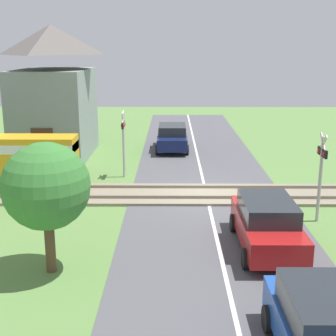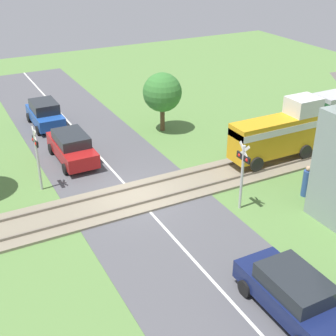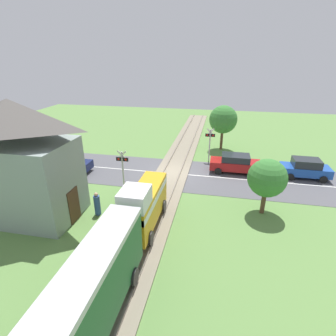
% 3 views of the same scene
% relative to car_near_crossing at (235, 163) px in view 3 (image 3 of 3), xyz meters
% --- Properties ---
extents(ground_plane, '(60.00, 60.00, 0.00)m').
position_rel_car_near_crossing_xyz_m(ground_plane, '(5.26, 1.44, -0.82)').
color(ground_plane, '#5B8442').
extents(road_surface, '(48.00, 6.40, 0.02)m').
position_rel_car_near_crossing_xyz_m(road_surface, '(5.26, 1.44, -0.81)').
color(road_surface, '#515156').
rests_on(road_surface, ground_plane).
extents(track_bed, '(2.80, 48.00, 0.24)m').
position_rel_car_near_crossing_xyz_m(track_bed, '(5.26, 1.44, -0.76)').
color(track_bed, gray).
rests_on(track_bed, ground_plane).
extents(car_near_crossing, '(4.23, 1.84, 1.58)m').
position_rel_car_near_crossing_xyz_m(car_near_crossing, '(0.00, 0.00, 0.00)').
color(car_near_crossing, '#A81919').
rests_on(car_near_crossing, ground_plane).
extents(car_far_side, '(4.25, 1.91, 1.53)m').
position_rel_car_near_crossing_xyz_m(car_far_side, '(14.27, 2.88, -0.02)').
color(car_far_side, '#141E4C').
rests_on(car_far_side, ground_plane).
extents(car_behind_queue, '(3.79, 1.79, 1.63)m').
position_rel_car_near_crossing_xyz_m(car_behind_queue, '(-5.61, 0.00, 0.01)').
color(car_behind_queue, '#1E4CA8').
rests_on(car_behind_queue, ground_plane).
extents(crossing_signal_west_approach, '(0.90, 0.18, 3.19)m').
position_rel_car_near_crossing_xyz_m(crossing_signal_west_approach, '(2.35, -2.29, 1.22)').
color(crossing_signal_west_approach, '#B7B7B7').
rests_on(crossing_signal_west_approach, ground_plane).
extents(crossing_signal_east_approach, '(0.90, 0.18, 3.19)m').
position_rel_car_near_crossing_xyz_m(crossing_signal_east_approach, '(8.16, 5.17, 1.22)').
color(crossing_signal_east_approach, '#B7B7B7').
rests_on(crossing_signal_east_approach, ground_plane).
extents(station_building, '(6.38, 4.12, 7.23)m').
position_rel_car_near_crossing_xyz_m(station_building, '(12.67, 9.44, 2.71)').
color(station_building, gray).
rests_on(station_building, ground_plane).
extents(pedestrian_by_station, '(0.38, 0.38, 1.55)m').
position_rel_car_near_crossing_xyz_m(pedestrian_by_station, '(8.68, 8.54, -0.12)').
color(pedestrian_by_station, '#2D4C8E').
rests_on(pedestrian_by_station, ground_plane).
extents(tree_roadside_hedge, '(2.36, 2.36, 3.64)m').
position_rel_car_near_crossing_xyz_m(tree_roadside_hedge, '(-1.57, 6.24, 1.62)').
color(tree_roadside_hedge, brown).
rests_on(tree_roadside_hedge, ground_plane).
extents(tree_beyond_track, '(2.89, 2.89, 4.68)m').
position_rel_car_near_crossing_xyz_m(tree_beyond_track, '(1.26, -5.99, 2.40)').
color(tree_beyond_track, brown).
rests_on(tree_beyond_track, ground_plane).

